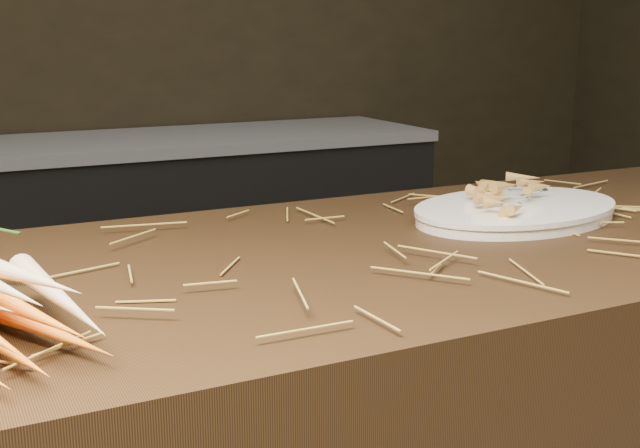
% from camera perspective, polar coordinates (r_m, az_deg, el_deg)
% --- Properties ---
extents(back_counter, '(1.82, 0.62, 0.84)m').
position_cam_1_polar(back_counter, '(3.09, -9.25, -1.45)').
color(back_counter, black).
rests_on(back_counter, ground).
extents(straw_bedding, '(1.40, 0.60, 0.02)m').
position_cam_1_polar(straw_bedding, '(1.17, 3.56, -1.28)').
color(straw_bedding, olive).
rests_on(straw_bedding, main_counter).
extents(serving_platter, '(0.43, 0.32, 0.02)m').
position_cam_1_polar(serving_platter, '(1.40, 13.77, 0.80)').
color(serving_platter, white).
rests_on(serving_platter, main_counter).
extents(roasted_veg_heap, '(0.21, 0.17, 0.04)m').
position_cam_1_polar(roasted_veg_heap, '(1.39, 13.84, 2.09)').
color(roasted_veg_heap, '#A37B2F').
rests_on(roasted_veg_heap, serving_platter).
extents(serving_fork, '(0.08, 0.14, 0.00)m').
position_cam_1_polar(serving_fork, '(1.49, 17.83, 1.80)').
color(serving_fork, silver).
rests_on(serving_fork, serving_platter).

